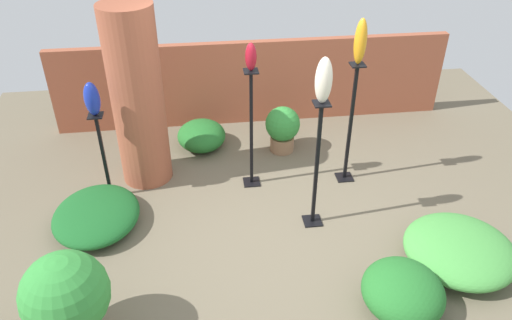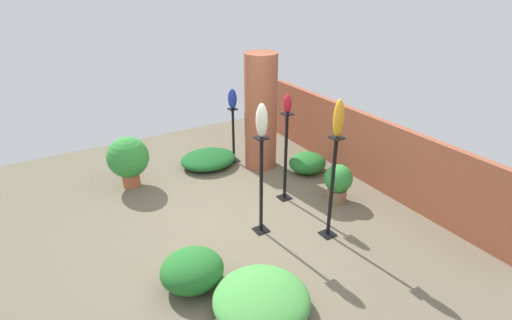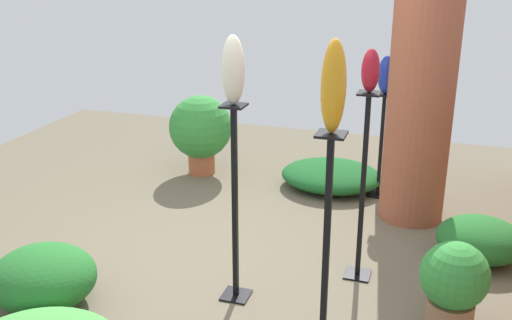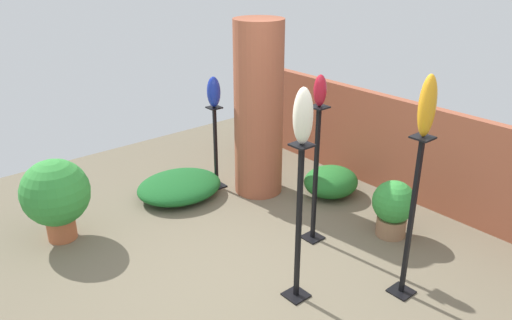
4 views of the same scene
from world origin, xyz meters
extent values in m
plane|color=#6B604C|center=(0.00, 0.00, 0.00)|extent=(8.00, 8.00, 0.00)
cube|color=#9E5138|center=(0.00, 2.56, 0.61)|extent=(5.60, 0.12, 1.22)
cylinder|color=#9E5138|center=(-1.48, 1.28, 1.07)|extent=(0.60, 0.60, 2.15)
cube|color=black|center=(0.37, 0.16, 0.01)|extent=(0.20, 0.20, 0.01)
cube|color=black|center=(0.37, 0.16, 0.73)|extent=(0.04, 0.04, 1.47)
cube|color=black|center=(0.37, 0.16, 1.46)|extent=(0.16, 0.16, 0.02)
cube|color=black|center=(0.95, 0.93, 0.01)|extent=(0.20, 0.20, 0.01)
cube|color=black|center=(0.95, 0.93, 0.76)|extent=(0.04, 0.04, 1.51)
cube|color=black|center=(0.95, 0.93, 1.50)|extent=(0.16, 0.16, 0.02)
cube|color=black|center=(-0.21, 0.97, 0.01)|extent=(0.20, 0.20, 0.01)
cube|color=black|center=(-0.21, 0.97, 0.74)|extent=(0.04, 0.04, 1.48)
cube|color=black|center=(-0.21, 0.97, 1.47)|extent=(0.16, 0.16, 0.02)
cube|color=black|center=(-1.90, 0.93, 0.01)|extent=(0.20, 0.20, 0.01)
cube|color=black|center=(-1.90, 0.93, 0.54)|extent=(0.04, 0.04, 1.08)
cube|color=black|center=(-1.90, 0.93, 1.08)|extent=(0.16, 0.16, 0.02)
ellipsoid|color=beige|center=(0.37, 0.16, 1.70)|extent=(0.16, 0.15, 0.46)
ellipsoid|color=orange|center=(0.95, 0.93, 1.76)|extent=(0.14, 0.13, 0.50)
ellipsoid|color=maroon|center=(-0.21, 0.97, 1.63)|extent=(0.12, 0.13, 0.31)
ellipsoid|color=#192D9E|center=(-1.90, 0.93, 1.27)|extent=(0.17, 0.17, 0.38)
cylinder|color=#B25B38|center=(-1.95, -1.08, 0.12)|extent=(0.30, 0.30, 0.25)
sphere|color=#338C38|center=(-1.95, -1.08, 0.55)|extent=(0.71, 0.71, 0.71)
cylinder|color=#936B4C|center=(0.28, 1.67, 0.10)|extent=(0.31, 0.31, 0.21)
sphere|color=#338C38|center=(0.28, 1.67, 0.40)|extent=(0.46, 0.46, 0.46)
ellipsoid|color=#236B28|center=(0.88, -1.12, 0.22)|extent=(0.73, 0.76, 0.44)
ellipsoid|color=#195923|center=(-1.98, 0.41, 0.13)|extent=(0.93, 1.08, 0.26)
ellipsoid|color=#479942|center=(1.66, -0.63, 0.17)|extent=(1.09, 1.08, 0.33)
ellipsoid|color=#236B28|center=(-0.78, 1.89, 0.18)|extent=(0.65, 0.71, 0.36)
camera|label=1|loc=(-0.79, -3.96, 3.62)|focal=35.00mm
camera|label=2|loc=(4.45, -2.37, 3.44)|focal=28.00mm
camera|label=3|loc=(3.99, 1.49, 2.45)|focal=42.00mm
camera|label=4|loc=(2.92, -2.46, 2.89)|focal=35.00mm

